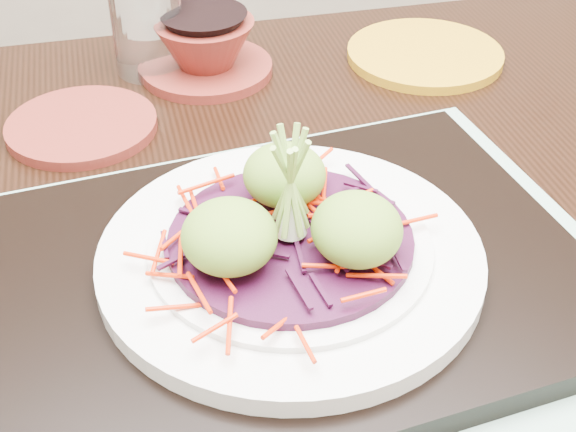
{
  "coord_description": "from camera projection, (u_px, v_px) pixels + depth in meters",
  "views": [
    {
      "loc": [
        -0.07,
        -0.6,
        1.22
      ],
      "look_at": [
        -0.03,
        -0.12,
        0.85
      ],
      "focal_mm": 50.0,
      "sensor_mm": 36.0,
      "label": 1
    }
  ],
  "objects": [
    {
      "name": "yellow_plate",
      "position": [
        425.0,
        54.0,
        0.94
      ],
      "size": [
        0.24,
        0.24,
        0.01
      ],
      "primitive_type": "cylinder",
      "rotation": [
        0.0,
        0.0,
        0.39
      ],
      "color": "#AF7B13",
      "rests_on": "dining_table"
    },
    {
      "name": "white_plate",
      "position": [
        290.0,
        255.0,
        0.6
      ],
      "size": [
        0.29,
        0.29,
        0.02
      ],
      "color": "silver",
      "rests_on": "serving_tray"
    },
    {
      "name": "carrot_julienne",
      "position": [
        290.0,
        230.0,
        0.59
      ],
      "size": [
        0.22,
        0.22,
        0.01
      ],
      "primitive_type": null,
      "color": "red",
      "rests_on": "cabbage_bed"
    },
    {
      "name": "dining_table",
      "position": [
        296.0,
        312.0,
        0.75
      ],
      "size": [
        1.38,
        1.03,
        0.79
      ],
      "rotation": [
        0.0,
        0.0,
        0.15
      ],
      "color": "black",
      "rests_on": "ground"
    },
    {
      "name": "terracotta_bowl_set",
      "position": [
        205.0,
        50.0,
        0.89
      ],
      "size": [
        0.2,
        0.2,
        0.06
      ],
      "rotation": [
        0.0,
        0.0,
        0.53
      ],
      "color": "maroon",
      "rests_on": "dining_table"
    },
    {
      "name": "scallion_garnish",
      "position": [
        291.0,
        187.0,
        0.57
      ],
      "size": [
        0.07,
        0.07,
        0.1
      ],
      "primitive_type": null,
      "color": "#84AE45",
      "rests_on": "cabbage_bed"
    },
    {
      "name": "serving_tray",
      "position": [
        290.0,
        274.0,
        0.62
      ],
      "size": [
        0.52,
        0.44,
        0.02
      ],
      "primitive_type": "cube",
      "rotation": [
        0.0,
        0.0,
        0.25
      ],
      "color": "black",
      "rests_on": "placemat"
    },
    {
      "name": "placemat",
      "position": [
        290.0,
        286.0,
        0.62
      ],
      "size": [
        0.6,
        0.52,
        0.0
      ],
      "primitive_type": "cube",
      "rotation": [
        0.0,
        0.0,
        0.25
      ],
      "color": "#89B19A",
      "rests_on": "dining_table"
    },
    {
      "name": "guacamole_scoops",
      "position": [
        291.0,
        213.0,
        0.58
      ],
      "size": [
        0.16,
        0.14,
        0.05
      ],
      "color": "olive",
      "rests_on": "cabbage_bed"
    },
    {
      "name": "cabbage_bed",
      "position": [
        290.0,
        240.0,
        0.59
      ],
      "size": [
        0.18,
        0.18,
        0.01
      ],
      "primitive_type": "cylinder",
      "color": "#3A0B2C",
      "rests_on": "white_plate"
    },
    {
      "name": "terracotta_side_plate",
      "position": [
        82.0,
        126.0,
        0.81
      ],
      "size": [
        0.18,
        0.18,
        0.01
      ],
      "primitive_type": "cylinder",
      "rotation": [
        0.0,
        0.0,
        0.22
      ],
      "color": "maroon",
      "rests_on": "dining_table"
    },
    {
      "name": "water_glass",
      "position": [
        147.0,
        23.0,
        0.89
      ],
      "size": [
        0.09,
        0.09,
        0.11
      ],
      "primitive_type": "cylinder",
      "rotation": [
        0.0,
        0.0,
        0.16
      ],
      "color": "white",
      "rests_on": "dining_table"
    }
  ]
}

